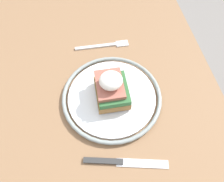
{
  "coord_description": "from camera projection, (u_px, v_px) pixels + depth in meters",
  "views": [
    {
      "loc": [
        0.29,
        -0.0,
        1.23
      ],
      "look_at": [
        0.02,
        0.04,
        0.78
      ],
      "focal_mm": 35.0,
      "sensor_mm": 36.0,
      "label": 1
    }
  ],
  "objects": [
    {
      "name": "ground_plane",
      "position": [
        103.0,
        161.0,
        1.21
      ],
      "size": [
        6.0,
        6.0,
        0.0
      ],
      "primitive_type": "plane",
      "color": "gray"
    },
    {
      "name": "dining_table",
      "position": [
        97.0,
        114.0,
        0.68
      ],
      "size": [
        1.04,
        0.66,
        0.74
      ],
      "color": "#846042",
      "rests_on": "ground_plane"
    },
    {
      "name": "plate",
      "position": [
        112.0,
        96.0,
        0.55
      ],
      "size": [
        0.25,
        0.25,
        0.02
      ],
      "color": "silver",
      "rests_on": "dining_table"
    },
    {
      "name": "sandwich",
      "position": [
        112.0,
        88.0,
        0.52
      ],
      "size": [
        0.1,
        0.08,
        0.08
      ],
      "color": "olive",
      "rests_on": "plate"
    },
    {
      "name": "fork",
      "position": [
        105.0,
        45.0,
        0.65
      ],
      "size": [
        0.02,
        0.16,
        0.0
      ],
      "color": "silver",
      "rests_on": "dining_table"
    },
    {
      "name": "knife",
      "position": [
        118.0,
        162.0,
        0.47
      ],
      "size": [
        0.05,
        0.19,
        0.01
      ],
      "color": "#2D2D2D",
      "rests_on": "dining_table"
    }
  ]
}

